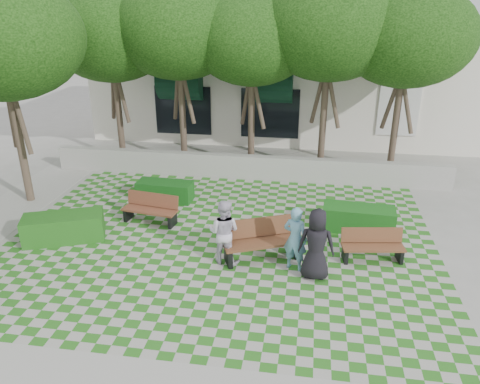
% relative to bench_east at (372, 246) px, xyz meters
% --- Properties ---
extents(ground, '(90.00, 90.00, 0.00)m').
position_rel_bench_east_xyz_m(ground, '(-4.13, -0.77, -0.41)').
color(ground, gray).
rests_on(ground, ground).
extents(lawn, '(12.00, 12.00, 0.00)m').
position_rel_bench_east_xyz_m(lawn, '(-4.13, 0.23, -0.40)').
color(lawn, '#2B721E').
rests_on(lawn, ground).
extents(retaining_wall, '(15.00, 0.36, 0.90)m').
position_rel_bench_east_xyz_m(retaining_wall, '(-4.13, 5.43, 0.04)').
color(retaining_wall, '#9E9B93').
rests_on(retaining_wall, ground).
extents(bench_east, '(1.68, 0.78, 0.85)m').
position_rel_bench_east_xyz_m(bench_east, '(0.00, 0.00, 0.00)').
color(bench_east, brown).
rests_on(bench_east, ground).
extents(bench_mid, '(2.14, 1.43, 1.07)m').
position_rel_bench_east_xyz_m(bench_mid, '(-2.90, -0.37, 0.11)').
color(bench_mid, '#57331E').
rests_on(bench_mid, ground).
extents(bench_west, '(1.77, 0.84, 0.89)m').
position_rel_bench_east_xyz_m(bench_west, '(-6.48, 1.24, 0.02)').
color(bench_west, brown).
rests_on(bench_west, ground).
extents(hedge_east, '(2.12, 0.95, 0.73)m').
position_rel_bench_east_xyz_m(hedge_east, '(-0.23, 1.71, -0.04)').
color(hedge_east, '#154F16').
rests_on(hedge_east, ground).
extents(hedge_midleft, '(1.90, 0.84, 0.65)m').
position_rel_bench_east_xyz_m(hedge_midleft, '(-6.57, 2.95, -0.08)').
color(hedge_midleft, '#124615').
rests_on(hedge_midleft, ground).
extents(hedge_west, '(2.35, 1.62, 0.76)m').
position_rel_bench_east_xyz_m(hedge_west, '(-8.55, -0.23, -0.03)').
color(hedge_west, '#1B5316').
rests_on(hedge_west, ground).
extents(person_blue, '(0.73, 0.60, 1.72)m').
position_rel_bench_east_xyz_m(person_blue, '(-2.00, -0.76, 0.45)').
color(person_blue, '#69A4BF').
rests_on(person_blue, ground).
extents(person_dark, '(0.93, 0.64, 1.83)m').
position_rel_bench_east_xyz_m(person_dark, '(-1.48, -1.07, 0.51)').
color(person_dark, black).
rests_on(person_dark, ground).
extents(person_white, '(0.93, 0.77, 1.74)m').
position_rel_bench_east_xyz_m(person_white, '(-3.83, -0.70, 0.46)').
color(person_white, silver).
rests_on(person_white, ground).
extents(tree_row, '(17.70, 13.40, 7.41)m').
position_rel_bench_east_xyz_m(tree_row, '(-6.00, 5.19, 4.77)').
color(tree_row, '#47382B').
rests_on(tree_row, ground).
extents(building, '(18.00, 8.92, 5.15)m').
position_rel_bench_east_xyz_m(building, '(-3.20, 13.31, 2.11)').
color(building, white).
rests_on(building, ground).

